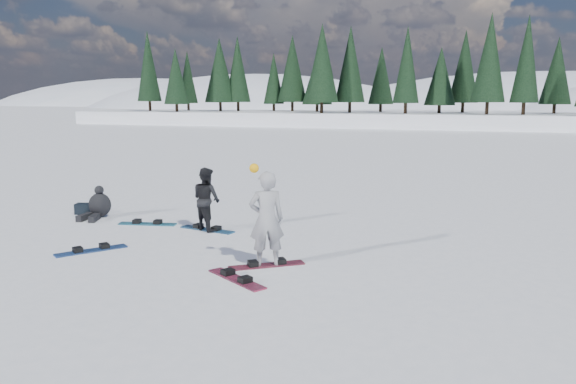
# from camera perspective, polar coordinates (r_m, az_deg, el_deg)

# --- Properties ---
(ground) EXTENTS (420.00, 420.00, 0.00)m
(ground) POSITION_cam_1_polar(r_m,az_deg,el_deg) (11.67, 2.96, -6.66)
(ground) COLOR white
(ground) RESTS_ON ground
(alpine_backdrop) EXTENTS (412.50, 227.00, 53.20)m
(alpine_backdrop) POSITION_cam_1_polar(r_m,az_deg,el_deg) (201.23, 14.40, 4.38)
(alpine_backdrop) COLOR white
(alpine_backdrop) RESTS_ON ground
(snowboarder_woman) EXTENTS (0.82, 0.72, 2.03)m
(snowboarder_woman) POSITION_cam_1_polar(r_m,az_deg,el_deg) (10.84, -2.21, -2.73)
(snowboarder_woman) COLOR #A4A4A9
(snowboarder_woman) RESTS_ON ground
(snowboarder_man) EXTENTS (0.95, 0.88, 1.57)m
(snowboarder_man) POSITION_cam_1_polar(r_m,az_deg,el_deg) (13.97, -8.29, -0.71)
(snowboarder_man) COLOR black
(snowboarder_man) RESTS_ON ground
(seated_rider) EXTENTS (0.73, 1.10, 0.88)m
(seated_rider) POSITION_cam_1_polar(r_m,az_deg,el_deg) (16.24, -18.68, -1.30)
(seated_rider) COLOR black
(seated_rider) RESTS_ON ground
(gear_bag) EXTENTS (0.52, 0.42, 0.30)m
(gear_bag) POSITION_cam_1_polar(r_m,az_deg,el_deg) (16.90, -20.02, -1.61)
(gear_bag) COLOR black
(gear_bag) RESTS_ON ground
(snowboard_woman) EXTENTS (1.38, 1.11, 0.03)m
(snowboard_woman) POSITION_cam_1_polar(r_m,az_deg,el_deg) (11.08, -2.17, -7.46)
(snowboard_woman) COLOR maroon
(snowboard_woman) RESTS_ON ground
(snowboard_man) EXTENTS (1.53, 0.56, 0.03)m
(snowboard_man) POSITION_cam_1_polar(r_m,az_deg,el_deg) (14.13, -8.21, -3.79)
(snowboard_man) COLOR #185487
(snowboard_man) RESTS_ON ground
(snowboard_loose_c) EXTENTS (1.53, 0.58, 0.03)m
(snowboard_loose_c) POSITION_cam_1_polar(r_m,az_deg,el_deg) (15.04, -14.09, -3.17)
(snowboard_loose_c) COLOR teal
(snowboard_loose_c) RESTS_ON ground
(snowboard_loose_a) EXTENTS (1.12, 1.37, 0.03)m
(snowboard_loose_a) POSITION_cam_1_polar(r_m,az_deg,el_deg) (12.82, -19.35, -5.64)
(snowboard_loose_a) COLOR navy
(snowboard_loose_a) RESTS_ON ground
(snowboard_loose_b) EXTENTS (1.41, 1.05, 0.03)m
(snowboard_loose_b) POSITION_cam_1_polar(r_m,az_deg,el_deg) (10.31, -5.27, -8.80)
(snowboard_loose_b) COLOR maroon
(snowboard_loose_b) RESTS_ON ground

